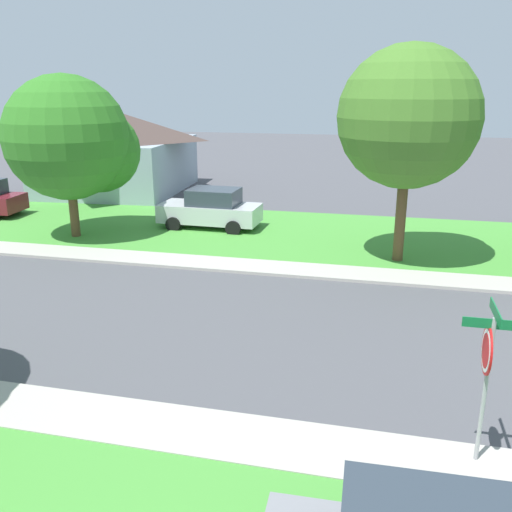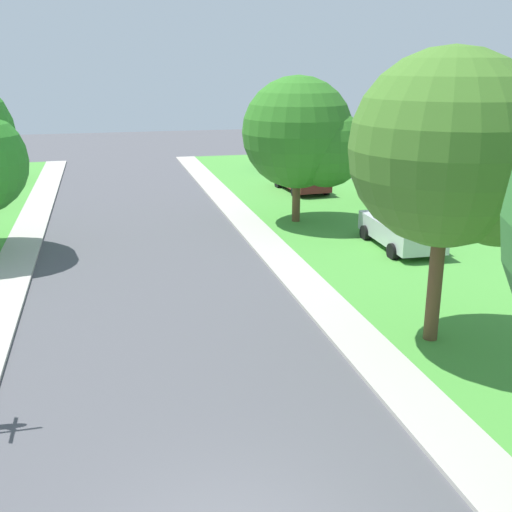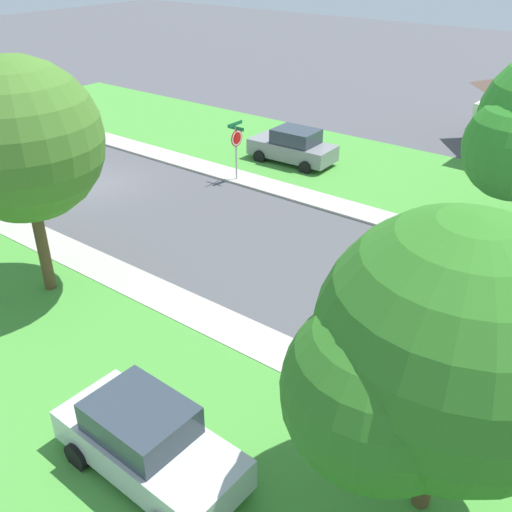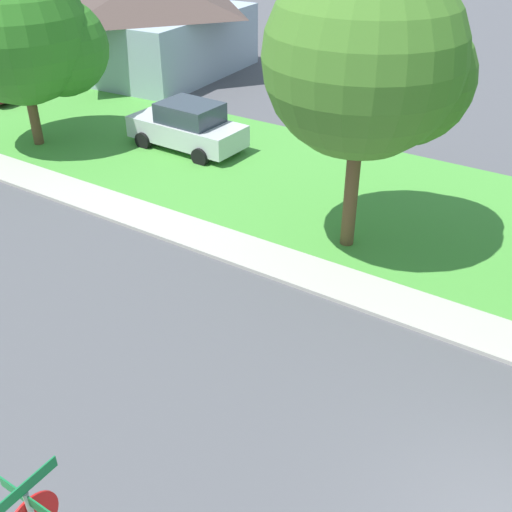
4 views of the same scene
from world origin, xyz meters
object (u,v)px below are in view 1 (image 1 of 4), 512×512
(tree_across_left, at_px, (413,122))
(house_right_setback, at_px, (117,150))
(car_silver_behind_trees, at_px, (211,209))
(tree_sidewalk_far, at_px, (75,141))
(stop_sign_far_corner, at_px, (487,360))

(tree_across_left, height_order, house_right_setback, tree_across_left)
(car_silver_behind_trees, xyz_separation_m, house_right_setback, (7.47, 8.02, 1.50))
(house_right_setback, bearing_deg, car_silver_behind_trees, -132.96)
(tree_sidewalk_far, relative_size, tree_across_left, 0.88)
(car_silver_behind_trees, relative_size, house_right_setback, 0.46)
(tree_across_left, xyz_separation_m, house_right_setback, (10.27, 16.04, -2.43))
(stop_sign_far_corner, relative_size, tree_across_left, 0.38)
(stop_sign_far_corner, relative_size, car_silver_behind_trees, 0.64)
(stop_sign_far_corner, bearing_deg, tree_sidewalk_far, 49.80)
(tree_across_left, bearing_deg, tree_sidewalk_far, 88.31)
(stop_sign_far_corner, relative_size, house_right_setback, 0.29)
(stop_sign_far_corner, distance_m, tree_across_left, 11.60)
(tree_sidewalk_far, distance_m, house_right_setback, 10.52)
(car_silver_behind_trees, bearing_deg, house_right_setback, 47.04)
(tree_sidewalk_far, xyz_separation_m, house_right_setback, (9.89, 3.27, -1.49))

